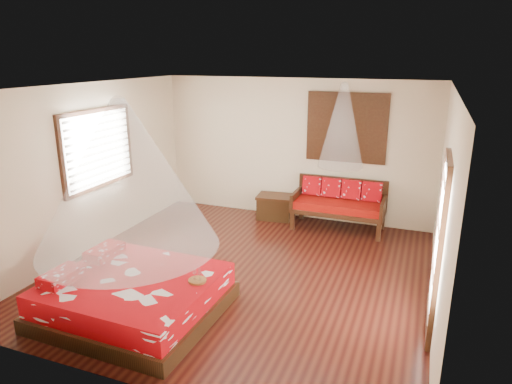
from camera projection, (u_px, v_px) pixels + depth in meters
room at (242, 185)px, 6.67m from camera, size 5.54×5.54×2.84m
bed at (134, 296)px, 5.87m from camera, size 2.15×1.95×0.64m
daybed at (339, 202)px, 8.71m from camera, size 1.73×0.77×0.94m
storage_chest at (275, 207)px, 9.30m from camera, size 0.76×0.59×0.49m
shutter_panel at (347, 128)px, 8.61m from camera, size 1.52×0.06×1.32m
window_left at (98, 149)px, 7.69m from camera, size 0.10×1.74×1.34m
glazed_door at (438, 248)px, 5.31m from camera, size 0.08×1.02×2.16m
wine_tray at (197, 278)px, 5.70m from camera, size 0.23×0.23×0.19m
mosquito_net_main at (124, 176)px, 5.40m from camera, size 2.20×2.20×1.80m
mosquito_net_daybed at (342, 126)px, 8.17m from camera, size 0.82×0.82×1.50m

